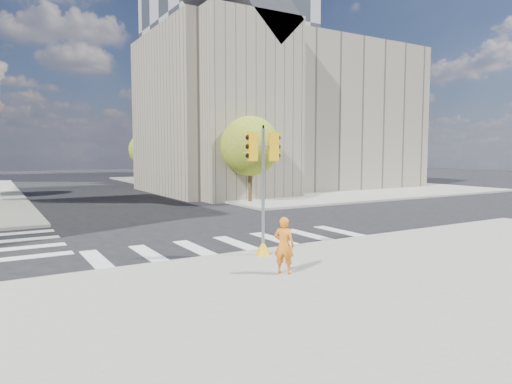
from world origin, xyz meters
TOP-DOWN VIEW (x-y plane):
  - ground at (0.00, 0.00)m, footprint 160.00×160.00m
  - sidewalk_near at (0.00, -11.00)m, footprint 30.00×14.00m
  - sidewalk_far_right at (20.00, 26.00)m, footprint 28.00×40.00m
  - civic_building at (15.59, 19.12)m, footprint 26.00×16.00m
  - office_tower at (22.00, 42.00)m, footprint 20.00×18.00m
  - tree_re_near at (7.50, 10.00)m, footprint 4.20×4.20m
  - tree_re_mid at (7.50, 22.00)m, footprint 4.60×4.60m
  - tree_re_far at (7.50, 34.00)m, footprint 4.00×4.00m
  - lamp_near at (8.00, 14.00)m, footprint 0.35×0.18m
  - lamp_far at (8.00, 28.00)m, footprint 0.35×0.18m
  - traffic_signal at (-0.59, -4.90)m, footprint 1.08×0.56m
  - photographer at (-1.32, -7.23)m, footprint 0.69×0.72m

SIDE VIEW (x-z plane):
  - ground at x=0.00m, z-range 0.00..0.00m
  - sidewalk_near at x=0.00m, z-range 0.00..0.15m
  - sidewalk_far_right at x=20.00m, z-range 0.00..0.15m
  - photographer at x=-1.32m, z-range 0.15..1.80m
  - traffic_signal at x=-0.59m, z-range -0.19..4.19m
  - tree_re_far at x=7.50m, z-range 0.93..6.80m
  - tree_re_near at x=7.50m, z-range 0.97..7.13m
  - tree_re_mid at x=7.50m, z-range 1.02..7.68m
  - lamp_near at x=8.00m, z-range 0.52..8.63m
  - lamp_far at x=8.00m, z-range 0.52..8.63m
  - civic_building at x=15.59m, z-range -2.43..16.96m
  - office_tower at x=22.00m, z-range 0.00..30.00m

